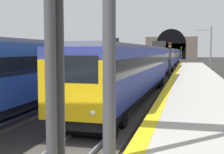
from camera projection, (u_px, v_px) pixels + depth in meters
The scene contains 8 objects.
platform_right_edge_strip at pixel (139, 145), 7.88m from camera, with size 112.00×0.50×0.01m, color yellow.
train_main_approaching at pixel (164, 58), 51.63m from camera, with size 84.12×3.26×4.68m.
train_adjacent_platform at pixel (111, 60), 36.62m from camera, with size 63.56×2.81×4.91m.
railway_signal_near at pixel (51, 62), 4.30m from camera, with size 0.39×0.38×5.65m.
railway_signal_mid at pixel (170, 58), 34.41m from camera, with size 0.39×0.38×4.38m.
railway_signal_far at pixel (181, 52), 102.48m from camera, with size 0.39×0.38×4.80m.
tunnel_portal at pixel (171, 48), 124.08m from camera, with size 2.66×20.44×11.98m.
catenary_mast_near at pixel (210, 49), 46.03m from camera, with size 0.22×2.35×7.09m.
Camera 1 is at (-7.65, -3.63, 3.44)m, focal length 49.65 mm.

